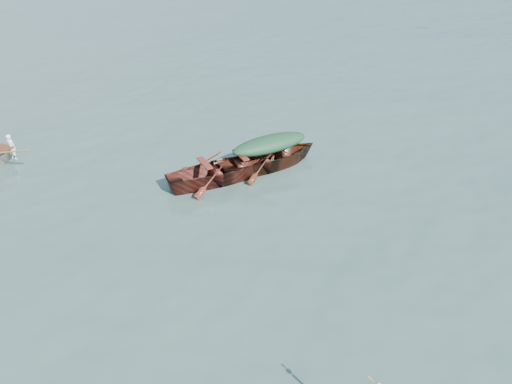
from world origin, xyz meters
TOP-DOWN VIEW (x-y plane):
  - ground at (0.00, 0.00)m, footprint 140.00×140.00m
  - green_tarp_boat at (2.04, 4.93)m, footprint 5.00×2.13m
  - open_wooden_boat at (0.38, 5.15)m, footprint 5.15×2.43m
  - green_tarp_cover at (2.04, 4.93)m, footprint 2.75×1.17m
  - thwart_benches at (0.38, 5.15)m, footprint 2.60×1.37m

SIDE VIEW (x-z plane):
  - ground at x=0.00m, z-range 0.00..0.00m
  - green_tarp_boat at x=2.04m, z-range -0.58..0.58m
  - open_wooden_boat at x=0.38m, z-range -0.60..0.60m
  - thwart_benches at x=0.38m, z-range 0.60..0.64m
  - green_tarp_cover at x=2.04m, z-range 0.58..1.10m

